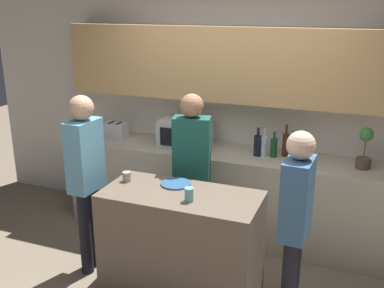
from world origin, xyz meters
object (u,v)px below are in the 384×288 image
Objects in this scene: bottle_5 at (301,155)px; person_right at (296,215)px; bottle_3 at (286,144)px; cup_1 at (127,177)px; bottle_2 at (274,147)px; person_center at (86,170)px; bottle_4 at (293,151)px; toaster at (116,131)px; bottle_0 at (258,145)px; bottle_1 at (264,146)px; person_left at (192,164)px; microwave at (185,133)px; potted_plant at (365,148)px; cup_0 at (189,195)px; plate_on_island at (176,184)px.

person_right is (0.13, -1.10, -0.10)m from bottle_5.
cup_1 is (-1.16, -1.17, -0.09)m from bottle_3.
person_center is (-1.45, -1.14, -0.04)m from bottle_2.
bottle_4 is at bearing -179.88° from bottle_5.
bottle_2 reaches higher than toaster.
toaster is 0.17× the size of person_right.
bottle_5 is at bearing -12.29° from bottle_0.
bottle_1 is at bearing -168.06° from bottle_2.
person_left reaches higher than bottle_5.
microwave is 0.31× the size of person_center.
potted_plant is 3.55× the size of cup_0.
potted_plant is 1.35× the size of bottle_0.
bottle_5 is at bearing -2.89° from toaster.
microwave is at bearing 175.18° from bottle_5.
cup_0 is 0.07× the size of person_left.
bottle_0 reaches higher than bottle_2.
person_center is at bearing 90.24° from person_right.
person_left reaches higher than microwave.
cup_1 is (-0.43, -0.08, 0.03)m from plate_on_island.
person_left is (-0.65, -0.60, -0.06)m from bottle_2.
bottle_2 is 1.29m from person_right.
person_left is at bearing 109.77° from cup_0.
bottle_1 is 0.88× the size of bottle_3.
bottle_0 is (1.65, -0.01, 0.02)m from toaster.
cup_0 reaches higher than cup_1.
person_right is (1.06, -0.62, -0.05)m from person_left.
microwave is at bearing 84.29° from cup_1.
microwave is at bearing 174.84° from bottle_4.
bottle_1 is at bearing 161.25° from bottle_4.
cup_1 is (0.75, -1.09, -0.05)m from toaster.
bottle_3 is 0.21× the size of person_right.
person_right is at bearing 137.26° from person_left.
person_right is at bearing -79.20° from bottle_4.
bottle_2 is at bearing 8.89° from bottle_0.
bottle_5 is (1.24, -0.10, -0.06)m from microwave.
plate_on_island is at bearing 130.46° from cup_0.
microwave is 1.06m from bottle_3.
bottle_3 is at bearing 2.44° from toaster.
bottle_5 is at bearing 59.46° from cup_0.
toaster is at bearing 179.87° from bottle_1.
bottle_1 is (0.86, -0.00, -0.04)m from microwave.
person_left is (-0.93, -0.48, -0.05)m from bottle_5.
bottle_0 is 0.16m from bottle_2.
person_center reaches higher than bottle_5.
microwave is 1.23m from person_center.
potted_plant is at bearing 0.00° from toaster.
bottle_4 is at bearing -18.75° from bottle_1.
bottle_4 is at bearing -14.89° from bottle_0.
bottle_3 is at bearing 130.01° from person_center.
microwave is 6.15× the size of cup_1.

